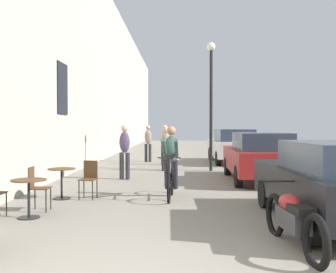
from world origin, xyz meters
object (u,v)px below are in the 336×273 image
(cafe_table_mid, at_px, (29,190))
(pedestrian_far, at_px, (165,142))
(street_lamp, at_px, (211,90))
(parked_car_third, at_px, (232,145))
(cafe_chair_far_toward_street, at_px, (89,177))
(pedestrian_near, at_px, (125,149))
(cafe_chair_mid_toward_wall, at_px, (36,185))
(cyclist_on_bicycle, at_px, (171,164))
(parked_motorcycle, at_px, (293,220))
(parked_car_nearest, at_px, (331,182))
(parked_car_second, at_px, (259,156))
(cafe_table_far, at_px, (62,177))
(pedestrian_mid, at_px, (166,146))
(pedestrian_furthest, at_px, (148,141))

(cafe_table_mid, relative_size, pedestrian_far, 0.41)
(street_lamp, distance_m, parked_car_third, 4.30)
(cafe_chair_far_toward_street, xyz_separation_m, pedestrian_near, (0.39, 3.38, 0.47))
(cafe_chair_mid_toward_wall, distance_m, pedestrian_far, 9.83)
(cafe_chair_far_toward_street, height_order, pedestrian_near, pedestrian_near)
(cyclist_on_bicycle, bearing_deg, parked_motorcycle, -65.69)
(parked_car_nearest, bearing_deg, street_lamp, 99.27)
(cyclist_on_bicycle, xyz_separation_m, pedestrian_near, (-1.54, 3.22, 0.18))
(cafe_chair_mid_toward_wall, bearing_deg, parked_car_second, 39.73)
(cafe_table_mid, xyz_separation_m, cyclist_on_bicycle, (2.60, 2.18, 0.29))
(cafe_table_far, xyz_separation_m, parked_motorcycle, (4.33, -3.67, -0.12))
(cafe_table_far, bearing_deg, parked_motorcycle, -40.30)
(pedestrian_near, height_order, pedestrian_mid, pedestrian_near)
(cafe_chair_far_toward_street, xyz_separation_m, pedestrian_far, (1.54, 8.14, 0.48))
(pedestrian_near, distance_m, pedestrian_mid, 2.80)
(cyclist_on_bicycle, bearing_deg, parked_car_nearest, -42.67)
(pedestrian_furthest, relative_size, parked_car_second, 0.41)
(cafe_table_far, distance_m, cyclist_on_bicycle, 2.59)
(cafe_chair_far_toward_street, relative_size, cyclist_on_bicycle, 0.51)
(cafe_table_mid, bearing_deg, pedestrian_near, 78.84)
(parked_car_nearest, relative_size, parked_car_second, 0.96)
(cafe_table_mid, xyz_separation_m, pedestrian_furthest, (1.35, 11.67, 0.48))
(cafe_chair_mid_toward_wall, distance_m, cafe_table_far, 1.33)
(parked_car_nearest, distance_m, parked_car_third, 11.68)
(pedestrian_mid, bearing_deg, parked_motorcycle, -78.00)
(cafe_table_far, relative_size, cyclist_on_bicycle, 0.41)
(cafe_table_mid, distance_m, parked_car_second, 7.33)
(cafe_table_mid, height_order, parked_motorcycle, parked_motorcycle)
(parked_car_second, bearing_deg, cafe_table_mid, -136.21)
(cafe_table_mid, distance_m, cafe_table_far, 1.94)
(pedestrian_furthest, height_order, street_lamp, street_lamp)
(parked_car_second, distance_m, parked_motorcycle, 6.88)
(cafe_table_far, bearing_deg, parked_car_third, 60.49)
(parked_car_nearest, distance_m, parked_motorcycle, 1.72)
(cafe_table_far, height_order, pedestrian_near, pedestrian_near)
(parked_car_nearest, bearing_deg, parked_car_second, 91.10)
(cafe_table_far, height_order, parked_car_third, parked_car_third)
(cafe_chair_far_toward_street, bearing_deg, parked_motorcycle, -45.40)
(cafe_table_far, distance_m, street_lamp, 7.62)
(pedestrian_near, bearing_deg, pedestrian_mid, 63.30)
(parked_car_third, bearing_deg, street_lamp, -110.81)
(cafe_table_mid, xyz_separation_m, parked_car_nearest, (5.39, -0.40, 0.23))
(cafe_table_mid, distance_m, pedestrian_mid, 8.24)
(pedestrian_furthest, bearing_deg, cafe_chair_mid_toward_wall, -97.36)
(parked_car_nearest, bearing_deg, cafe_table_far, 156.44)
(cafe_table_mid, distance_m, parked_motorcycle, 4.70)
(cafe_table_mid, height_order, parked_car_second, parked_car_second)
(pedestrian_furthest, height_order, parked_motorcycle, pedestrian_furthest)
(cafe_table_mid, xyz_separation_m, pedestrian_mid, (2.32, 7.89, 0.42))
(cyclist_on_bicycle, relative_size, pedestrian_far, 0.99)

